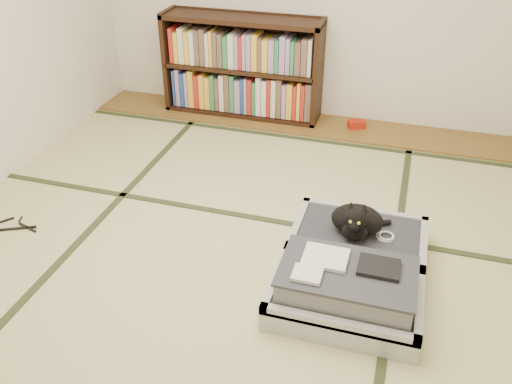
# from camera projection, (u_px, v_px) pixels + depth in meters

# --- Properties ---
(floor) EXTENTS (4.50, 4.50, 0.00)m
(floor) POSITION_uv_depth(u_px,v_px,m) (233.00, 252.00, 3.46)
(floor) COLOR #CCC888
(floor) RESTS_ON ground
(wood_strip) EXTENTS (4.00, 0.50, 0.02)m
(wood_strip) POSITION_uv_depth(u_px,v_px,m) (301.00, 123.00, 5.08)
(wood_strip) COLOR brown
(wood_strip) RESTS_ON ground
(red_item) EXTENTS (0.17, 0.14, 0.07)m
(red_item) POSITION_uv_depth(u_px,v_px,m) (357.00, 124.00, 4.95)
(red_item) COLOR #A81C0D
(red_item) RESTS_ON wood_strip
(room_shell) EXTENTS (4.50, 4.50, 4.50)m
(room_shell) POSITION_uv_depth(u_px,v_px,m) (226.00, 20.00, 2.68)
(room_shell) COLOR white
(room_shell) RESTS_ON ground
(tatami_borders) EXTENTS (4.00, 4.50, 0.01)m
(tatami_borders) POSITION_uv_depth(u_px,v_px,m) (255.00, 210.00, 3.86)
(tatami_borders) COLOR #2D381E
(tatami_borders) RESTS_ON ground
(bookcase) EXTENTS (1.48, 0.34, 0.95)m
(bookcase) POSITION_uv_depth(u_px,v_px,m) (242.00, 69.00, 5.04)
(bookcase) COLOR black
(bookcase) RESTS_ON wood_strip
(suitcase) EXTENTS (0.82, 1.09, 0.32)m
(suitcase) POSITION_uv_depth(u_px,v_px,m) (351.00, 271.00, 3.13)
(suitcase) COLOR #BCBBC1
(suitcase) RESTS_ON floor
(cat) EXTENTS (0.36, 0.37, 0.29)m
(cat) POSITION_uv_depth(u_px,v_px,m) (357.00, 221.00, 3.29)
(cat) COLOR black
(cat) RESTS_ON suitcase
(cable_coil) EXTENTS (0.11, 0.11, 0.03)m
(cable_coil) POSITION_uv_depth(u_px,v_px,m) (386.00, 236.00, 3.32)
(cable_coil) COLOR white
(cable_coil) RESTS_ON suitcase
(hanger) EXTENTS (0.36, 0.24, 0.01)m
(hanger) POSITION_uv_depth(u_px,v_px,m) (11.00, 227.00, 3.68)
(hanger) COLOR black
(hanger) RESTS_ON floor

